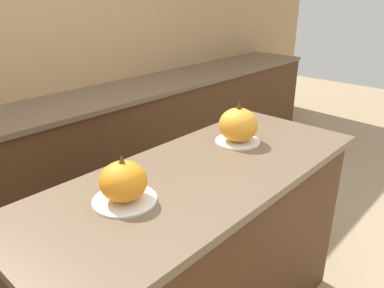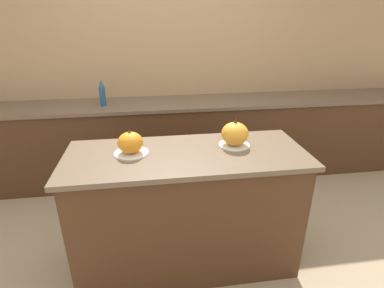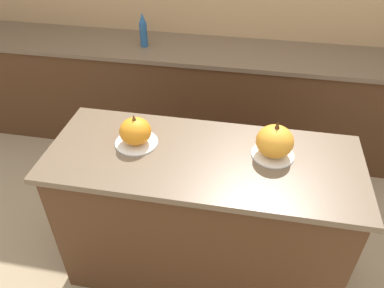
% 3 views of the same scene
% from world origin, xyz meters
% --- Properties ---
extents(wall_back, '(8.00, 0.06, 2.50)m').
position_xyz_m(wall_back, '(0.00, 1.72, 1.25)').
color(wall_back, tan).
rests_on(wall_back, ground_plane).
extents(kitchen_island, '(1.64, 0.66, 0.94)m').
position_xyz_m(kitchen_island, '(0.00, 0.00, 0.47)').
color(kitchen_island, '#4C2D19').
rests_on(kitchen_island, ground_plane).
extents(back_counter, '(6.00, 0.60, 0.91)m').
position_xyz_m(back_counter, '(0.00, 1.39, 0.46)').
color(back_counter, '#4C2D19').
rests_on(back_counter, ground_plane).
extents(pumpkin_cake_left, '(0.23, 0.23, 0.18)m').
position_xyz_m(pumpkin_cake_left, '(-0.37, 0.05, 1.01)').
color(pumpkin_cake_left, white).
rests_on(pumpkin_cake_left, kitchen_island).
extents(pumpkin_cake_right, '(0.22, 0.22, 0.21)m').
position_xyz_m(pumpkin_cake_right, '(0.35, 0.08, 1.02)').
color(pumpkin_cake_right, white).
rests_on(pumpkin_cake_right, kitchen_island).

